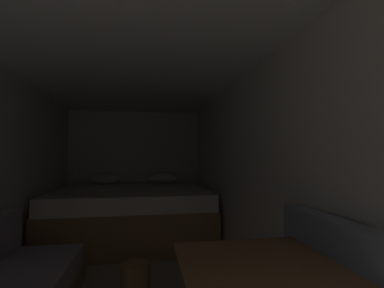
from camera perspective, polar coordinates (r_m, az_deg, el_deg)
wall_back at (r=4.94m, az=-11.72°, el=-4.74°), size 2.32×0.05×1.96m
wall_right at (r=2.59m, az=12.35°, el=-6.90°), size 0.05×5.04×1.96m
ceiling_slab at (r=2.53m, az=-13.59°, el=16.10°), size 2.32×5.04×0.05m
bed at (r=4.10m, az=-12.25°, el=-13.87°), size 2.10×1.71×0.91m
wicker_basket at (r=2.70m, az=-11.62°, el=-25.51°), size 0.24×0.24×0.25m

